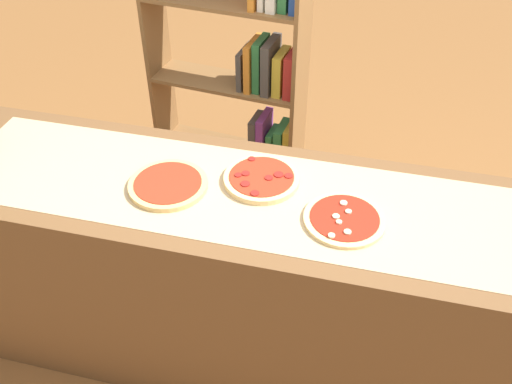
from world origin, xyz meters
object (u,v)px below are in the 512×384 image
(pizza_mushroom_2, at_px, (344,219))
(bookshelf, at_px, (248,92))
(pizza_pepperoni_1, at_px, (262,179))
(pizza_plain_0, at_px, (168,185))

(pizza_mushroom_2, bearing_deg, bookshelf, 121.04)
(bookshelf, bearing_deg, pizza_pepperoni_1, -72.33)
(pizza_mushroom_2, bearing_deg, pizza_plain_0, 177.36)
(pizza_pepperoni_1, height_order, pizza_mushroom_2, pizza_pepperoni_1)
(pizza_pepperoni_1, bearing_deg, bookshelf, 107.67)
(pizza_plain_0, height_order, pizza_mushroom_2, same)
(pizza_pepperoni_1, xyz_separation_m, bookshelf, (-0.27, 0.84, -0.14))
(pizza_mushroom_2, relative_size, bookshelf, 0.17)
(pizza_plain_0, relative_size, pizza_mushroom_2, 1.03)
(pizza_plain_0, xyz_separation_m, pizza_pepperoni_1, (0.32, 0.11, 0.00))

